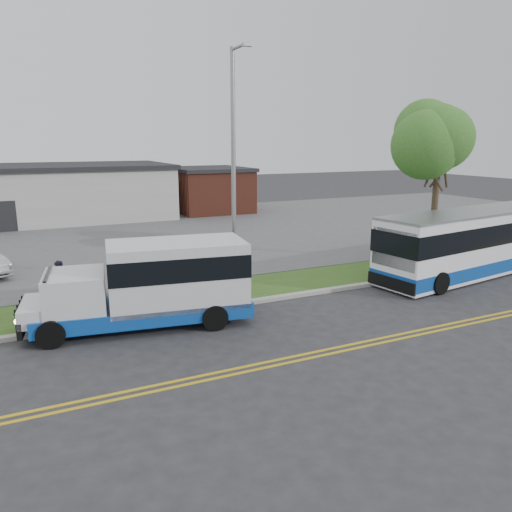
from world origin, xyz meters
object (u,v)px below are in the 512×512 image
transit_bus (472,243)px  pedestrian (59,282)px  shuttle_bus (156,281)px  streetlight_near (234,165)px  tree_east (440,140)px

transit_bus → pedestrian: bearing=160.9°
shuttle_bus → pedestrian: 4.54m
pedestrian → shuttle_bus: bearing=107.6°
streetlight_near → transit_bus: bearing=-10.9°
shuttle_bus → transit_bus: (14.96, 0.11, 0.01)m
shuttle_bus → transit_bus: 14.96m
tree_east → streetlight_near: 11.05m
pedestrian → streetlight_near: bearing=148.1°
tree_east → shuttle_bus: (-14.87, -2.51, -4.68)m
tree_east → streetlight_near: size_ratio=0.88×
streetlight_near → transit_bus: 11.89m
tree_east → transit_bus: 5.25m
streetlight_near → pedestrian: (-6.69, 1.27, -4.29)m
tree_east → pedestrian: tree_east is taller
transit_bus → streetlight_near: bearing=160.9°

